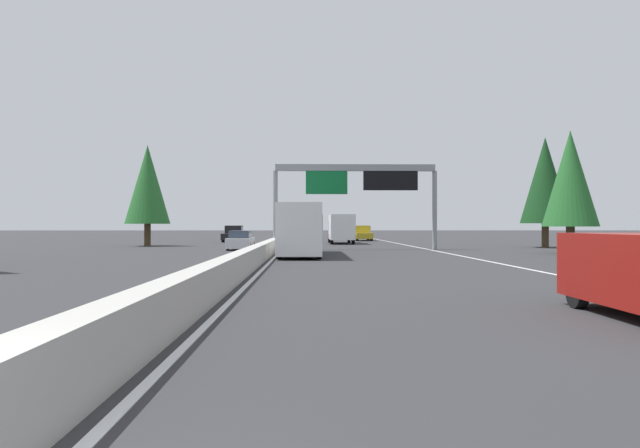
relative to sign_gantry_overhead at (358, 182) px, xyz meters
name	(u,v)px	position (x,y,z in m)	size (l,w,h in m)	color
ground_plane	(287,243)	(18.03, 6.03, -5.23)	(320.00, 320.00, 0.00)	#2D2D30
median_barrier	(290,235)	(38.03, 6.33, -4.78)	(180.00, 0.56, 0.90)	#ADAAA3
shoulder_stripe_right	(382,240)	(28.03, -5.49, -5.22)	(160.00, 0.16, 0.01)	silver
shoulder_stripe_median	(292,240)	(28.03, 5.78, -5.22)	(160.00, 0.16, 0.01)	silver
sign_gantry_overhead	(358,182)	(0.00, 0.00, 0.00)	(0.50, 12.68, 6.57)	gray
bus_distant_a	(300,228)	(-8.33, 4.34, -3.51)	(11.50, 2.55, 3.10)	white
pickup_mid_right	(362,233)	(27.30, -3.00, -4.32)	(5.60, 2.00, 1.86)	#AD931E
sedan_distant_b	(305,233)	(51.95, 4.20, -4.55)	(4.40, 1.80, 1.47)	white
box_truck_far_right	(341,228)	(15.20, 0.39, -3.62)	(8.50, 2.40, 2.95)	white
sedan_near_right	(305,237)	(14.40, 4.11, -4.55)	(4.40, 1.80, 1.47)	maroon
oncoming_near	(241,241)	(-0.12, 8.98, -4.55)	(4.40, 1.80, 1.47)	silver
oncoming_far	(233,234)	(22.27, 12.35, -4.32)	(5.60, 2.00, 1.86)	black
conifer_right_near	(570,179)	(-6.76, -13.49, -0.28)	(3.59, 3.59, 8.17)	#4C3823
conifer_right_mid	(545,180)	(4.05, -16.28, 0.45)	(4.12, 4.12, 9.36)	#4C3823
conifer_left_near	(148,185)	(8.37, 18.38, 0.35)	(4.04, 4.04, 9.19)	#4C3823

